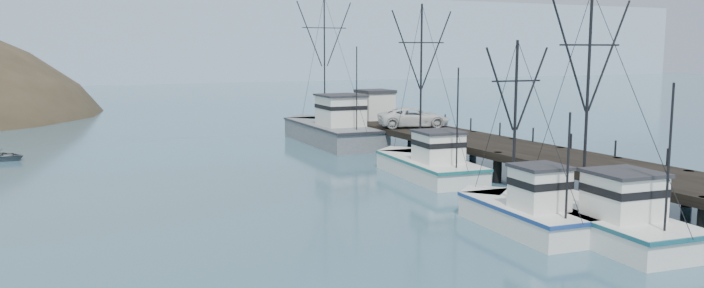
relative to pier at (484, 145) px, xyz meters
The scene contains 9 objects.
ground 21.33m from the pier, 131.19° to the right, with size 400.00×400.00×0.00m, color #32586F.
pier is the anchor object (origin of this frame).
distant_ridge 154.06m from the pier, 91.49° to the left, with size 360.00×40.00×26.00m, color #9EB2C6.
trawler_near 18.46m from the pier, 110.02° to the right, with size 4.66×11.55×11.62m.
trawler_mid 17.20m from the pier, 120.19° to the right, with size 3.63×9.16×9.35m.
trawler_far 5.67m from the pier, 168.97° to the right, with size 4.72×11.82×11.96m.
work_vessel 17.78m from the pier, 104.98° to the left, with size 5.51×16.66×13.79m.
pier_shed 17.17m from the pier, 90.34° to the left, with size 3.00×3.20×2.80m.
pickup_truck 9.72m from the pier, 91.42° to the left, with size 2.77×6.01×1.67m, color silver.
Camera 1 is at (-15.81, -24.36, 8.55)m, focal length 35.00 mm.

